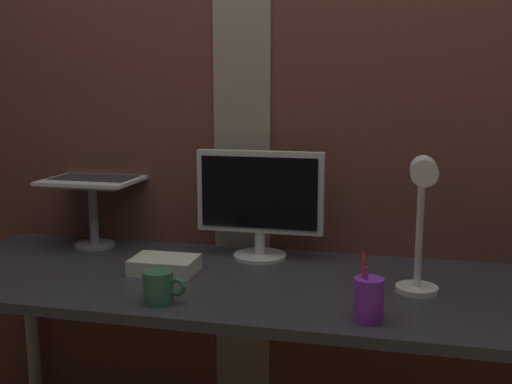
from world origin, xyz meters
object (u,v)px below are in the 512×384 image
Objects in this scene: laptop at (100,166)px; pen_cup at (368,299)px; monitor at (260,198)px; desk_lamp at (421,211)px; coffee_mug at (159,287)px.

laptop is 1.16m from pen_cup.
monitor is at bearing -5.88° from laptop.
laptop is 1.89× the size of pen_cup.
desk_lamp is at bearing -29.08° from monitor.
laptop is 0.75m from coffee_mug.
pen_cup is (1.00, -0.55, -0.23)m from laptop.
monitor is 0.59m from desk_lamp.
monitor is at bearing 150.92° from desk_lamp.
coffee_mug is at bearing -163.58° from desk_lamp.
desk_lamp is 0.30m from pen_cup.
laptop is at bearing 151.38° from pen_cup.
pen_cup is at bearing -28.62° from laptop.
desk_lamp is 3.31× the size of coffee_mug.
laptop is (-0.62, 0.06, 0.08)m from monitor.
monitor is at bearing 128.68° from pen_cup.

